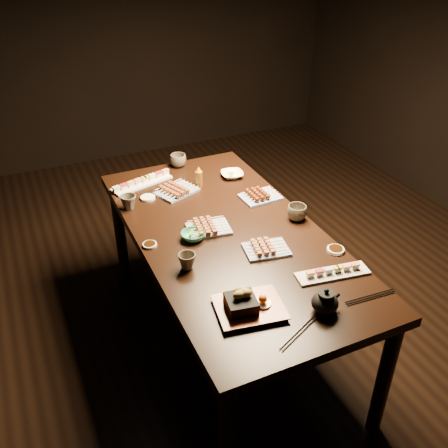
{
  "coord_description": "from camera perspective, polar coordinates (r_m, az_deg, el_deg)",
  "views": [
    {
      "loc": [
        -1.25,
        -2.25,
        2.14
      ],
      "look_at": [
        -0.34,
        -0.27,
        0.77
      ],
      "focal_mm": 40.0,
      "sensor_mm": 36.0,
      "label": 1
    }
  ],
  "objects": [
    {
      "name": "sushi_platter_near",
      "position": [
        2.3,
        12.33,
        -5.26
      ],
      "size": [
        0.35,
        0.14,
        0.04
      ],
      "primitive_type": null,
      "rotation": [
        0.0,
        0.0,
        -0.15
      ],
      "color": "white",
      "rests_on": "dining_table"
    },
    {
      "name": "tsukune_plate",
      "position": [
        2.85,
        4.18,
        3.46
      ],
      "size": [
        0.22,
        0.17,
        0.06
      ],
      "primitive_type": null,
      "rotation": [
        0.0,
        0.0,
        0.04
      ],
      "color": "#828EB6",
      "rests_on": "dining_table"
    },
    {
      "name": "sauce_dish_east",
      "position": [
        2.9,
        3.8,
        3.64
      ],
      "size": [
        0.1,
        0.1,
        0.02
      ],
      "primitive_type": "cylinder",
      "rotation": [
        0.0,
        0.0,
        -0.11
      ],
      "color": "white",
      "rests_on": "dining_table"
    },
    {
      "name": "condiment_bottle",
      "position": [
        2.96,
        -2.9,
        5.45
      ],
      "size": [
        0.05,
        0.05,
        0.13
      ],
      "primitive_type": "cylinder",
      "rotation": [
        0.0,
        0.0,
        0.25
      ],
      "color": "brown",
      "rests_on": "dining_table"
    },
    {
      "name": "yakitori_plate_right",
      "position": [
        2.41,
        4.89,
        -2.53
      ],
      "size": [
        0.23,
        0.19,
        0.05
      ],
      "primitive_type": null,
      "rotation": [
        0.0,
        0.0,
        -0.17
      ],
      "color": "#828EB6",
      "rests_on": "dining_table"
    },
    {
      "name": "sushi_platter_far",
      "position": [
        3.03,
        -9.39,
        4.87
      ],
      "size": [
        0.39,
        0.2,
        0.05
      ],
      "primitive_type": null,
      "rotation": [
        0.0,
        0.0,
        3.42
      ],
      "color": "white",
      "rests_on": "dining_table"
    },
    {
      "name": "teacup_far_right",
      "position": [
        3.22,
        -5.26,
        7.24
      ],
      "size": [
        0.13,
        0.13,
        0.08
      ],
      "primitive_type": "imported",
      "rotation": [
        0.0,
        0.0,
        0.41
      ],
      "color": "#4C453A",
      "rests_on": "dining_table"
    },
    {
      "name": "edamame_bowl_green",
      "position": [
        2.49,
        -3.55,
        -1.34
      ],
      "size": [
        0.14,
        0.14,
        0.04
      ],
      "primitive_type": "imported",
      "rotation": [
        0.0,
        0.0,
        -0.17
      ],
      "color": "#329968",
      "rests_on": "dining_table"
    },
    {
      "name": "tempura_tray",
      "position": [
        2.05,
        2.97,
        -8.78
      ],
      "size": [
        0.31,
        0.26,
        0.1
      ],
      "primitive_type": null,
      "rotation": [
        0.0,
        0.0,
        -0.17
      ],
      "color": "black",
      "rests_on": "dining_table"
    },
    {
      "name": "ground",
      "position": [
        3.35,
        3.45,
        -7.67
      ],
      "size": [
        5.0,
        5.0,
        0.0
      ],
      "primitive_type": "plane",
      "color": "black",
      "rests_on": "ground"
    },
    {
      "name": "chopsticks_se",
      "position": [
        2.23,
        16.38,
        -7.99
      ],
      "size": [
        0.24,
        0.04,
        0.01
      ],
      "primitive_type": null,
      "rotation": [
        0.0,
        0.0,
        -0.06
      ],
      "color": "black",
      "rests_on": "dining_table"
    },
    {
      "name": "teacup_near_left",
      "position": [
        2.29,
        -4.25,
        -4.27
      ],
      "size": [
        0.11,
        0.11,
        0.08
      ],
      "primitive_type": "imported",
      "rotation": [
        0.0,
        0.0,
        0.42
      ],
      "color": "#4C453A",
      "rests_on": "dining_table"
    },
    {
      "name": "yakitori_plate_center",
      "position": [
        2.55,
        -1.77,
        -0.18
      ],
      "size": [
        0.24,
        0.19,
        0.05
      ],
      "primitive_type": null,
      "rotation": [
        0.0,
        0.0,
        -0.15
      ],
      "color": "#828EB6",
      "rests_on": "dining_table"
    },
    {
      "name": "sauce_dish_west",
      "position": [
        2.47,
        -8.48,
        -2.36
      ],
      "size": [
        0.09,
        0.09,
        0.01
      ],
      "primitive_type": "cylinder",
      "rotation": [
        0.0,
        0.0,
        0.28
      ],
      "color": "white",
      "rests_on": "dining_table"
    },
    {
      "name": "chopsticks_near",
      "position": [
        2.0,
        8.52,
        -12.16
      ],
      "size": [
        0.23,
        0.12,
        0.01
      ],
      "primitive_type": null,
      "rotation": [
        0.0,
        0.0,
        0.43
      ],
      "color": "black",
      "rests_on": "dining_table"
    },
    {
      "name": "sauce_dish_nw",
      "position": [
        2.87,
        -8.7,
        2.98
      ],
      "size": [
        0.1,
        0.1,
        0.01
      ],
      "primitive_type": "cylinder",
      "rotation": [
        0.0,
        0.0,
        0.27
      ],
      "color": "white",
      "rests_on": "dining_table"
    },
    {
      "name": "teacup_mid_right",
      "position": [
        2.66,
        8.33,
        1.3
      ],
      "size": [
        0.13,
        0.13,
        0.08
      ],
      "primitive_type": "imported",
      "rotation": [
        0.0,
        0.0,
        0.37
      ],
      "color": "#4C453A",
      "rests_on": "dining_table"
    },
    {
      "name": "edamame_bowl_cream",
      "position": [
        3.08,
        0.93,
        5.67
      ],
      "size": [
        0.16,
        0.16,
        0.03
      ],
      "primitive_type": "imported",
      "rotation": [
        0.0,
        0.0,
        -0.21
      ],
      "color": "#FFEED0",
      "rests_on": "dining_table"
    },
    {
      "name": "teacup_far_left",
      "position": [
        2.78,
        -10.86,
        2.46
      ],
      "size": [
        0.09,
        0.09,
        0.08
      ],
      "primitive_type": "imported",
      "rotation": [
        0.0,
        0.0,
        0.09
      ],
      "color": "#4C453A",
      "rests_on": "dining_table"
    },
    {
      "name": "teapot",
      "position": [
        2.08,
        11.5,
        -8.56
      ],
      "size": [
        0.15,
        0.15,
        0.11
      ],
      "primitive_type": null,
      "rotation": [
        0.0,
        0.0,
        0.11
      ],
      "color": "black",
      "rests_on": "dining_table"
    },
    {
      "name": "dining_table",
      "position": [
        2.77,
        0.43,
        -7.43
      ],
      "size": [
        0.95,
        1.83,
        0.75
      ],
      "primitive_type": "cube",
      "rotation": [
        0.0,
        0.0,
        0.03
      ],
      "color": "black",
      "rests_on": "ground"
    },
    {
      "name": "sauce_dish_se",
      "position": [
        2.47,
        12.63,
        -2.9
      ],
      "size": [
        0.1,
        0.1,
        0.01
      ],
      "primitive_type": "cylinder",
      "rotation": [
        0.0,
        0.0,
        0.2
      ],
      "color": "white",
      "rests_on": "dining_table"
    },
    {
      "name": "yakitori_plate_left",
      "position": [
        2.91,
        -5.44,
        4.09
      ],
      "size": [
        0.27,
        0.23,
        0.06
      ],
      "primitive_type": null,
      "rotation": [
        0.0,
        0.0,
        0.38
      ],
      "color": "#828EB6",
      "rests_on": "dining_table"
    }
  ]
}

